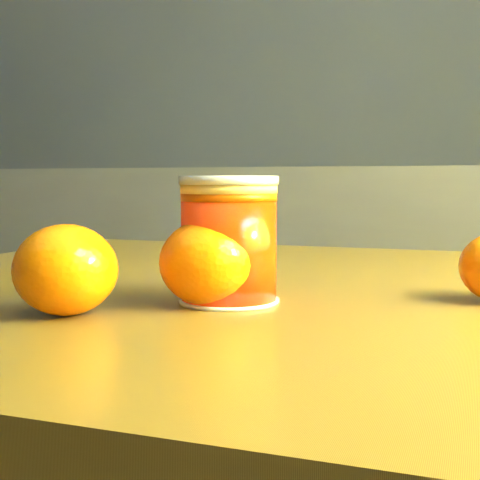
% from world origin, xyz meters
% --- Properties ---
extents(kitchen_counter, '(3.15, 0.60, 0.90)m').
position_xyz_m(kitchen_counter, '(0.00, 1.45, 0.45)').
color(kitchen_counter, '#515157').
rests_on(kitchen_counter, ground).
extents(table, '(1.04, 0.74, 0.77)m').
position_xyz_m(table, '(1.02, 0.10, 0.67)').
color(table, brown).
rests_on(table, ground).
extents(juice_glass, '(0.08, 0.08, 0.10)m').
position_xyz_m(juice_glass, '(0.90, 0.01, 0.82)').
color(juice_glass, red).
rests_on(juice_glass, table).
extents(orange_front, '(0.09, 0.09, 0.07)m').
position_xyz_m(orange_front, '(0.89, -0.01, 0.80)').
color(orange_front, orange).
rests_on(orange_front, table).
extents(orange_extra, '(0.09, 0.09, 0.06)m').
position_xyz_m(orange_extra, '(0.82, -0.08, 0.80)').
color(orange_extra, orange).
rests_on(orange_extra, table).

